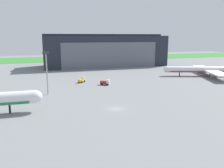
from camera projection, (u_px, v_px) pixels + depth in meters
name	position (u px, v px, depth m)	size (l,w,h in m)	color
ground_plane	(116.00, 109.00, 69.15)	(440.00, 440.00, 0.00)	slate
grass_field_strip	(63.00, 59.00, 223.00)	(440.00, 56.00, 0.08)	#377F32
maintenance_hangar	(105.00, 51.00, 169.87)	(87.88, 30.25, 23.12)	#232833
airliner_far_right	(209.00, 70.00, 125.88)	(46.13, 40.39, 11.14)	silver
baggage_tug	(82.00, 80.00, 108.91)	(3.81, 3.95, 2.36)	silver
ops_van	(105.00, 82.00, 103.20)	(4.49, 3.72, 2.35)	silver
apron_light_mast	(47.00, 69.00, 84.60)	(2.40, 0.50, 16.01)	#99999E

